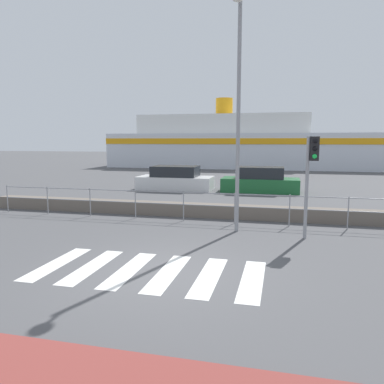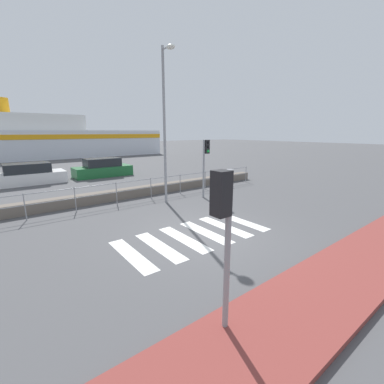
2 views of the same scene
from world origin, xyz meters
name	(u,v)px [view 2 (image 2 of 2)]	position (x,y,z in m)	size (l,w,h in m)	color
ground_plane	(203,233)	(0.00, 0.00, 0.00)	(160.00, 160.00, 0.00)	#4C4C4F
sidewalk_brick	(326,289)	(0.00, -4.10, 0.06)	(24.00, 1.80, 0.12)	brown
crosswalk	(195,235)	(-0.33, 0.00, 0.00)	(4.95, 2.40, 0.01)	silver
seawall	(127,193)	(0.00, 6.07, 0.24)	(18.20, 0.55, 0.49)	#6B6056
harbor_fence	(134,187)	(0.00, 5.20, 0.71)	(16.42, 0.04, 1.07)	gray
traffic_light_near	(223,219)	(-2.62, -3.57, 2.06)	(0.34, 0.32, 2.80)	gray
traffic_light_far	(205,156)	(3.25, 3.68, 2.16)	(0.34, 0.32, 2.95)	gray
streetlamp	(166,112)	(1.11, 3.95, 4.19)	(0.32, 0.90, 6.91)	gray
ferry_boat	(34,140)	(-0.76, 33.01, 2.33)	(31.26, 8.04, 7.28)	silver
parked_car_white	(28,175)	(-3.60, 13.51, 0.58)	(4.37, 1.89, 1.36)	silver
parked_car_green	(103,169)	(1.30, 13.51, 0.59)	(4.21, 1.74, 1.39)	#1E6633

